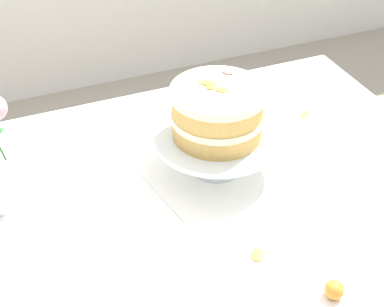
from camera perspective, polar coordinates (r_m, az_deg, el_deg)
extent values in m
cube|color=white|center=(1.34, -1.89, -5.92)|extent=(1.40, 1.00, 0.03)
cylinder|color=brown|center=(2.07, 9.96, -2.18)|extent=(0.06, 0.06, 0.71)
cube|color=white|center=(1.44, 2.24, -1.47)|extent=(0.37, 0.37, 0.00)
cylinder|color=silver|center=(1.44, 2.25, -1.27)|extent=(0.11, 0.11, 0.01)
cylinder|color=silver|center=(1.41, 2.29, 0.10)|extent=(0.03, 0.03, 0.07)
cylinder|color=silver|center=(1.39, 2.33, 1.54)|extent=(0.29, 0.29, 0.01)
cylinder|color=tan|center=(1.37, 2.36, 2.49)|extent=(0.20, 0.20, 0.04)
cylinder|color=beige|center=(1.36, 2.39, 3.52)|extent=(0.21, 0.21, 0.02)
cylinder|color=tan|center=(1.34, 2.42, 4.57)|extent=(0.20, 0.20, 0.04)
cylinder|color=beige|center=(1.32, 2.46, 5.70)|extent=(0.21, 0.21, 0.02)
ellipsoid|color=pink|center=(1.38, 3.29, 7.70)|extent=(0.03, 0.04, 0.01)
ellipsoid|color=yellow|center=(1.34, 1.34, 6.65)|extent=(0.04, 0.04, 0.00)
ellipsoid|color=yellow|center=(1.31, 2.78, 5.99)|extent=(0.03, 0.03, 0.00)
ellipsoid|color=orange|center=(1.33, 1.81, 6.36)|extent=(0.04, 0.04, 0.00)
sphere|color=orange|center=(1.18, 13.12, -12.25)|extent=(0.04, 0.04, 0.04)
ellipsoid|color=yellow|center=(1.66, 10.46, 3.64)|extent=(0.04, 0.04, 0.01)
ellipsoid|color=yellow|center=(1.24, 6.15, -9.34)|extent=(0.04, 0.05, 0.01)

